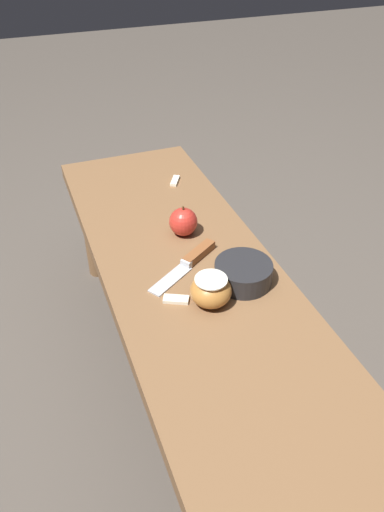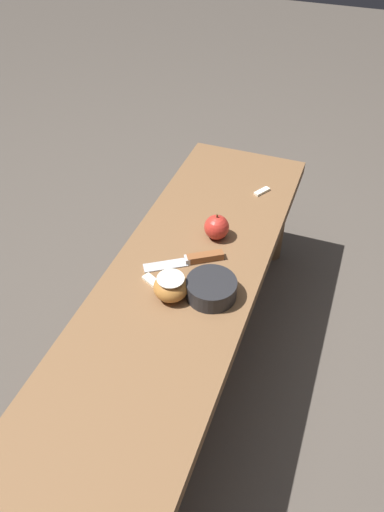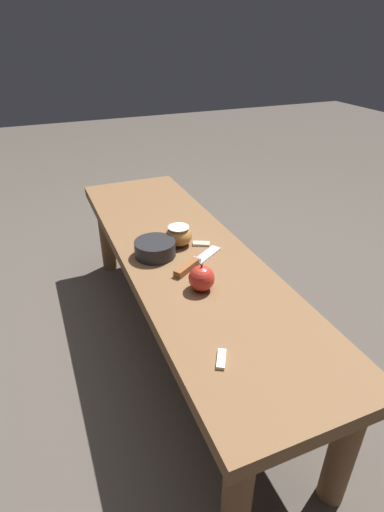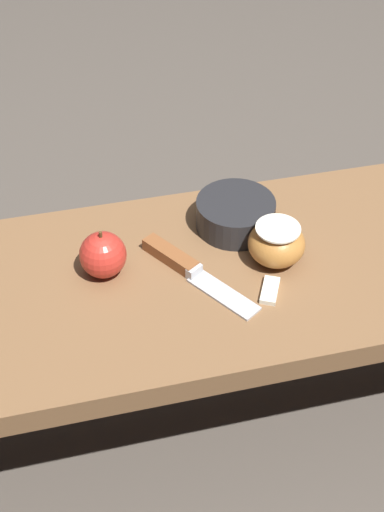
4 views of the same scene
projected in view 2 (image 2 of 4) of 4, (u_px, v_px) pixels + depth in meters
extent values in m
plane|color=#4C443D|center=(180.00, 374.00, 1.52)|extent=(8.00, 8.00, 0.00)
cube|color=brown|center=(178.00, 290.00, 1.27)|extent=(1.37, 0.39, 0.04)
cylinder|color=brown|center=(277.00, 219.00, 1.80)|extent=(0.06, 0.06, 0.35)
cylinder|color=brown|center=(207.00, 204.00, 1.87)|extent=(0.06, 0.06, 0.35)
cube|color=#B7BABF|center=(166.00, 265.00, 1.31)|extent=(0.09, 0.11, 0.00)
cube|color=#B7BABF|center=(187.00, 260.00, 1.31)|extent=(0.03, 0.02, 0.02)
cube|color=brown|center=(205.00, 257.00, 1.32)|extent=(0.07, 0.10, 0.02)
sphere|color=red|center=(217.00, 227.00, 1.37)|extent=(0.07, 0.07, 0.07)
cylinder|color=#4C3319|center=(217.00, 216.00, 1.35)|extent=(0.00, 0.00, 0.01)
ellipsoid|color=#B27233|center=(169.00, 287.00, 1.21)|extent=(0.09, 0.09, 0.06)
cylinder|color=white|center=(169.00, 278.00, 1.19)|extent=(0.07, 0.07, 0.00)
cube|color=white|center=(262.00, 191.00, 1.55)|extent=(0.06, 0.04, 0.01)
cube|color=white|center=(152.00, 281.00, 1.26)|extent=(0.04, 0.06, 0.01)
cylinder|color=#232326|center=(211.00, 289.00, 1.21)|extent=(0.12, 0.12, 0.05)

